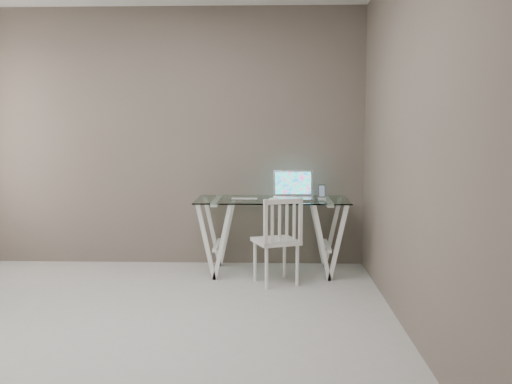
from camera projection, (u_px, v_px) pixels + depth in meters
room at (105, 87)px, 3.77m from camera, size 4.50×4.52×2.71m
desk at (272, 235)px, 5.68m from camera, size 1.50×0.70×0.75m
chair at (279, 237)px, 5.22m from camera, size 0.49×0.49×0.82m
laptop at (293, 192)px, 5.68m from camera, size 0.40×0.35×0.28m
keyboard at (244, 199)px, 5.63m from camera, size 0.27×0.12×0.01m
mouse at (274, 199)px, 5.48m from camera, size 0.11×0.07×0.04m
phone_dock at (322, 195)px, 5.64m from camera, size 0.08×0.08×0.14m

